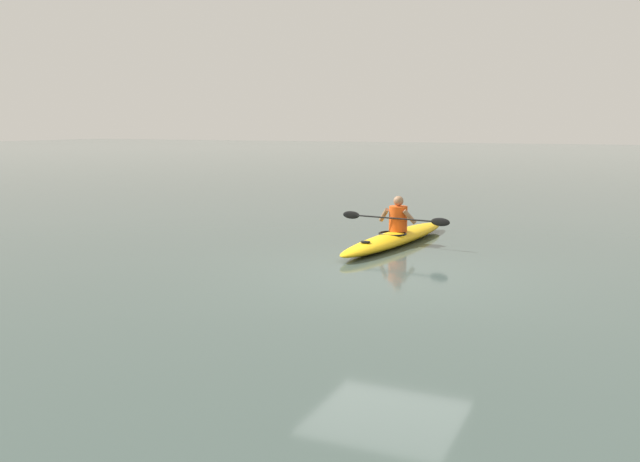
# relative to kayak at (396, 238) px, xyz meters

# --- Properties ---
(ground_plane) EXTENTS (160.00, 160.00, 0.00)m
(ground_plane) POSITION_rel_kayak_xyz_m (-0.80, 2.85, -0.14)
(ground_plane) COLOR #384742
(kayak) EXTENTS (1.21, 4.73, 0.27)m
(kayak) POSITION_rel_kayak_xyz_m (0.00, 0.00, 0.00)
(kayak) COLOR #EAB214
(kayak) RESTS_ON ground
(kayaker) EXTENTS (2.41, 0.56, 0.74)m
(kayaker) POSITION_rel_kayak_xyz_m (-0.01, -0.06, 0.44)
(kayaker) COLOR #E04C14
(kayaker) RESTS_ON kayak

